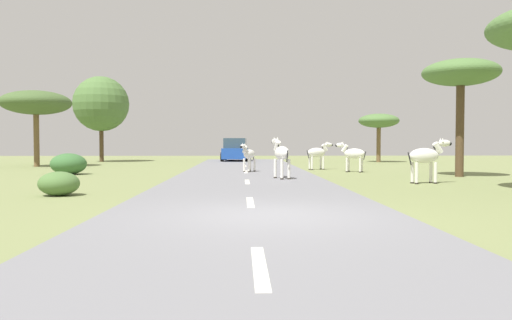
% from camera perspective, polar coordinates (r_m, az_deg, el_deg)
% --- Properties ---
extents(ground_plane, '(90.00, 90.00, 0.00)m').
position_cam_1_polar(ground_plane, '(9.66, 1.54, -6.64)').
color(ground_plane, olive).
extents(road, '(6.00, 64.00, 0.05)m').
position_cam_1_polar(road, '(9.64, -0.45, -6.50)').
color(road, slate).
rests_on(road, ground_plane).
extents(lane_markings, '(0.16, 56.00, 0.01)m').
position_cam_1_polar(lane_markings, '(8.65, -0.31, -7.30)').
color(lane_markings, silver).
rests_on(lane_markings, road).
extents(zebra_0, '(0.89, 1.36, 1.39)m').
position_cam_1_polar(zebra_0, '(23.61, -0.86, 0.63)').
color(zebra_0, silver).
rests_on(zebra_0, road).
extents(zebra_1, '(1.72, 0.65, 1.63)m').
position_cam_1_polar(zebra_1, '(18.47, 19.14, 0.41)').
color(zebra_1, silver).
rests_on(zebra_1, ground_plane).
extents(zebra_2, '(1.53, 0.83, 1.52)m').
position_cam_1_polar(zebra_2, '(26.63, 7.19, 0.83)').
color(zebra_2, silver).
rests_on(zebra_2, ground_plane).
extents(zebra_3, '(1.43, 1.06, 1.51)m').
position_cam_1_polar(zebra_3, '(24.65, 11.14, 0.70)').
color(zebra_3, silver).
rests_on(zebra_3, ground_plane).
extents(zebra_4, '(0.77, 1.70, 1.64)m').
position_cam_1_polar(zebra_4, '(19.21, 2.92, 0.75)').
color(zebra_4, silver).
rests_on(zebra_4, road).
extents(car_0, '(2.21, 4.43, 1.74)m').
position_cam_1_polar(car_0, '(37.92, -2.40, 1.11)').
color(car_0, '#1E479E').
rests_on(car_0, road).
extents(tree_0, '(2.98, 2.98, 3.60)m').
position_cam_1_polar(tree_0, '(37.72, 14.03, 4.37)').
color(tree_0, brown).
rests_on(tree_0, ground_plane).
extents(tree_2, '(4.14, 4.14, 6.45)m').
position_cam_1_polar(tree_2, '(39.15, -17.50, 6.21)').
color(tree_2, '#4C3823').
rests_on(tree_2, ground_plane).
extents(tree_3, '(3.18, 3.18, 4.98)m').
position_cam_1_polar(tree_3, '(22.84, 22.62, 9.09)').
color(tree_3, '#4C3823').
rests_on(tree_3, ground_plane).
extents(tree_4, '(4.11, 4.11, 4.57)m').
position_cam_1_polar(tree_4, '(32.55, -24.13, 6.02)').
color(tree_4, brown).
rests_on(tree_4, ground_plane).
extents(bush_0, '(1.61, 1.45, 0.97)m').
position_cam_1_polar(bush_0, '(23.97, -20.89, -0.43)').
color(bush_0, '#386633').
rests_on(bush_0, ground_plane).
extents(bush_1, '(1.11, 1.00, 0.67)m').
position_cam_1_polar(bush_1, '(14.53, -21.86, -2.55)').
color(bush_1, '#4C7038').
rests_on(bush_1, ground_plane).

